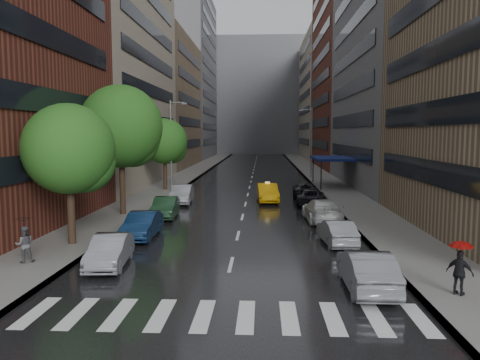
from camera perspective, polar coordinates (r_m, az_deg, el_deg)
name	(u,v)px	position (r m, az deg, el deg)	size (l,w,h in m)	color
ground	(224,295)	(17.78, -2.01, -13.83)	(220.00, 220.00, 0.00)	gray
road	(253,174)	(66.97, 1.56, 0.69)	(14.00, 140.00, 0.01)	black
sidewalk_left	(190,174)	(67.75, -6.08, 0.78)	(4.00, 140.00, 0.15)	gray
sidewalk_right	(316,174)	(67.38, 9.23, 0.71)	(4.00, 140.00, 0.15)	gray
crosswalk	(225,316)	(15.90, -1.89, -16.22)	(13.15, 2.80, 0.01)	silver
buildings_left	(161,70)	(77.89, -9.67, 13.12)	(8.00, 108.00, 38.00)	maroon
buildings_right	(352,73)	(75.18, 13.49, 12.57)	(8.05, 109.10, 36.00)	#937A5B
building_far	(258,97)	(135.07, 2.20, 10.06)	(40.00, 14.00, 32.00)	slate
tree_near	(69,149)	(25.77, -20.14, 3.55)	(4.70, 4.70, 7.49)	#382619
tree_mid	(121,127)	(34.26, -14.31, 6.32)	(5.85, 5.85, 9.33)	#382619
tree_far	(165,141)	(48.50, -9.17, 4.68)	(4.66, 4.66, 7.43)	#382619
taxi	(267,193)	(40.46, 3.36, -1.56)	(1.67, 4.80, 1.58)	#E4A10C
parked_cars_left	(159,213)	(31.22, -9.90, -3.93)	(1.91, 23.28, 1.56)	gray
parked_cars_right	(320,208)	(33.09, 9.67, -3.41)	(2.69, 30.70, 1.56)	slate
ped_black_umbrella	(24,235)	(23.18, -24.83, -6.15)	(1.00, 0.98, 2.09)	#4B4B50
ped_red_umbrella	(460,263)	(18.71, 25.27, -9.12)	(0.97, 0.94, 2.01)	black
street_lamp_left	(172,143)	(47.59, -8.32, 4.44)	(1.74, 0.22, 9.00)	gray
street_lamp_right	(311,141)	(62.02, 8.64, 4.74)	(1.74, 0.22, 9.00)	gray
awning	(332,158)	(52.32, 11.10, 2.59)	(4.00, 8.00, 3.12)	navy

